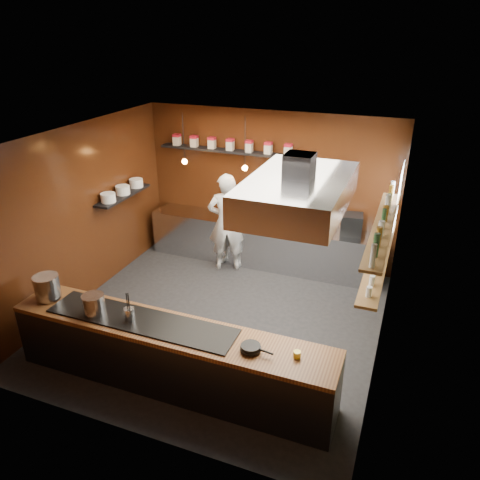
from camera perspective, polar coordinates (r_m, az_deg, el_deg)
The scene contains 26 objects.
floor at distance 7.81m, azimuth -2.53°, elevation -9.74°, with size 5.00×5.00×0.00m, color black.
back_wall at distance 9.24m, azimuth 3.51°, elevation 6.33°, with size 5.00×5.00×0.00m, color #361309.
left_wall at distance 8.33m, azimuth -18.74°, elevation 2.89°, with size 5.00×5.00×0.00m, color #361309.
right_wall at distance 6.56m, azimuth 17.71°, elevation -2.96°, with size 5.00×5.00×0.00m, color #464027.
ceiling at distance 6.59m, azimuth -3.03°, elevation 12.29°, with size 5.00×5.00×0.00m, color silver.
window_pane at distance 7.98m, azimuth 18.78°, elevation 5.02°, with size 1.00×1.00×0.00m, color white.
prep_counter at distance 9.34m, azimuth 2.72°, elevation -0.38°, with size 4.60×0.65×0.90m, color silver.
pass_counter at distance 6.39m, azimuth -8.53°, elevation -13.80°, with size 4.40×0.72×0.94m.
tin_shelf at distance 9.22m, azimuth -2.08°, elevation 10.85°, with size 2.60×0.26×0.04m, color black.
plate_shelf at distance 8.95m, azimuth -14.04°, elevation 5.33°, with size 0.30×1.40×0.04m, color black.
bottle_shelf_upper at distance 6.66m, azimuth 17.03°, elevation 1.59°, with size 0.26×2.80×0.04m, color brown.
bottle_shelf_lower at distance 6.85m, azimuth 16.55°, elevation -2.02°, with size 0.26×2.80×0.04m, color brown.
extractor_hood at distance 5.94m, azimuth 7.07°, elevation 5.78°, with size 1.20×2.00×0.72m.
pendant_left at distance 8.87m, azimuth -6.78°, elevation 9.80°, with size 0.10×0.10×0.95m.
pendant_right at distance 8.39m, azimuth 0.60°, elevation 9.10°, with size 0.10×0.10×0.95m.
storage_tins at distance 9.14m, azimuth -1.20°, elevation 11.57°, with size 2.43×0.13×0.22m.
plate_stacks at distance 8.92m, azimuth -14.10°, elevation 5.94°, with size 0.26×1.16×0.16m.
bottles at distance 6.61m, azimuth 17.18°, elevation 2.70°, with size 0.06×2.66×0.24m.
wine_glasses at distance 6.82m, azimuth 16.64°, elevation -1.39°, with size 0.07×2.37×0.13m.
stockpot_large at distance 7.05m, azimuth -22.46°, elevation -5.31°, with size 0.35×0.35×0.34m, color #B3B5BA.
stockpot_small at distance 6.49m, azimuth -17.40°, elevation -7.49°, with size 0.29×0.29×0.27m, color silver.
utensil_crock at distance 6.26m, azimuth -13.34°, elevation -8.80°, with size 0.14×0.14×0.17m, color silver.
frying_pan at distance 5.64m, azimuth 1.35°, elevation -12.97°, with size 0.42×0.25×0.06m.
butter_jar at distance 5.59m, azimuth 6.97°, elevation -13.67°, with size 0.09×0.09×0.08m, color yellow.
espresso_machine at distance 8.81m, azimuth 13.43°, elevation 1.88°, with size 0.38×0.36×0.38m, color black.
chef at distance 8.97m, azimuth -1.66°, elevation 2.16°, with size 0.71×0.46×1.94m, color silver.
Camera 1 is at (2.63, -5.87, 4.43)m, focal length 35.00 mm.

